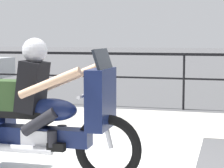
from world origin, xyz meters
TOP-DOWN VIEW (x-y plane):
  - sidewalk_band at (0.00, 3.40)m, footprint 44.00×2.40m
  - fence_railing at (0.00, 4.92)m, footprint 36.00×0.05m
  - motorcycle at (-1.17, -0.26)m, footprint 2.52×0.76m

SIDE VIEW (x-z plane):
  - sidewalk_band at x=0.00m, z-range 0.00..0.01m
  - motorcycle at x=-1.17m, z-range -0.10..1.52m
  - fence_railing at x=0.00m, z-range 0.36..1.64m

